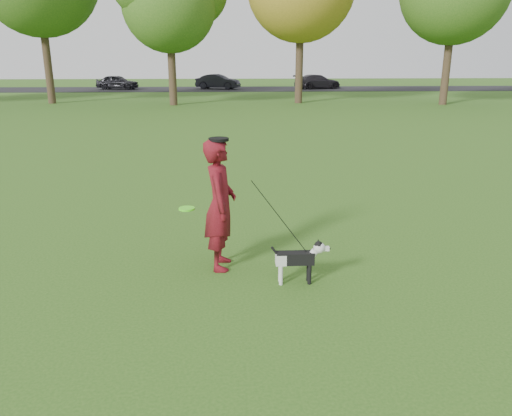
{
  "coord_description": "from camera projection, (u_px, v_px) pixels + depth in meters",
  "views": [
    {
      "loc": [
        -0.34,
        -6.53,
        3.08
      ],
      "look_at": [
        -0.02,
        0.34,
        0.95
      ],
      "focal_mm": 35.0,
      "sensor_mm": 36.0,
      "label": 1
    }
  ],
  "objects": [
    {
      "name": "car_mid",
      "position": [
        218.0,
        82.0,
        45.05
      ],
      "size": [
        4.16,
        2.48,
        1.3
      ],
      "primitive_type": "imported",
      "rotation": [
        0.0,
        0.0,
        1.27
      ],
      "color": "black",
      "rests_on": "road"
    },
    {
      "name": "dog",
      "position": [
        300.0,
        257.0,
        6.91
      ],
      "size": [
        0.83,
        0.17,
        0.63
      ],
      "color": "black",
      "rests_on": "ground"
    },
    {
      "name": "car_left",
      "position": [
        117.0,
        82.0,
        44.65
      ],
      "size": [
        3.88,
        2.08,
        1.25
      ],
      "primitive_type": "imported",
      "rotation": [
        0.0,
        0.0,
        1.4
      ],
      "color": "black",
      "rests_on": "road"
    },
    {
      "name": "ground",
      "position": [
        258.0,
        278.0,
        7.16
      ],
      "size": [
        120.0,
        120.0,
        0.0
      ],
      "primitive_type": "plane",
      "color": "#285116",
      "rests_on": "ground"
    },
    {
      "name": "road",
      "position": [
        236.0,
        89.0,
        45.32
      ],
      "size": [
        120.0,
        7.0,
        0.02
      ],
      "primitive_type": "cube",
      "color": "black",
      "rests_on": "ground"
    },
    {
      "name": "man",
      "position": [
        220.0,
        205.0,
        7.27
      ],
      "size": [
        0.49,
        0.73,
        1.95
      ],
      "primitive_type": "imported",
      "rotation": [
        0.0,
        0.0,
        1.54
      ],
      "color": "#570C11",
      "rests_on": "ground"
    },
    {
      "name": "man_held_items",
      "position": [
        279.0,
        216.0,
        7.01
      ],
      "size": [
        1.81,
        0.75,
        1.53
      ],
      "color": "#56FF20",
      "rests_on": "ground"
    },
    {
      "name": "car_right",
      "position": [
        318.0,
        82.0,
        45.47
      ],
      "size": [
        4.64,
        2.98,
        1.25
      ],
      "primitive_type": "imported",
      "rotation": [
        0.0,
        0.0,
        1.88
      ],
      "color": "black",
      "rests_on": "road"
    }
  ]
}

